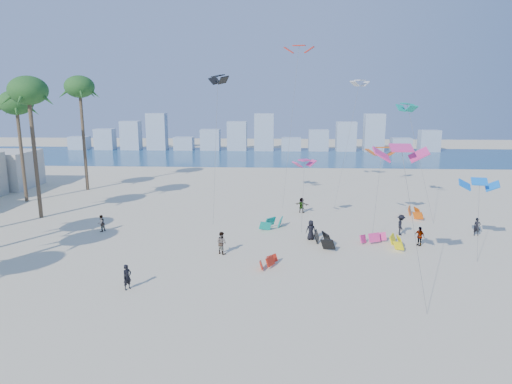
{
  "coord_description": "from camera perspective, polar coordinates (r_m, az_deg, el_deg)",
  "views": [
    {
      "loc": [
        4.95,
        -21.26,
        12.6
      ],
      "look_at": [
        3.0,
        16.0,
        4.5
      ],
      "focal_mm": 31.58,
      "sensor_mm": 36.0,
      "label": 1
    }
  ],
  "objects": [
    {
      "name": "ground",
      "position": [
        25.2,
        -9.2,
        -17.92
      ],
      "size": [
        220.0,
        220.0,
        0.0
      ],
      "primitive_type": "plane",
      "color": "beige",
      "rests_on": "ground"
    },
    {
      "name": "ocean",
      "position": [
        94.23,
        -0.04,
        4.57
      ],
      "size": [
        220.0,
        220.0,
        0.0
      ],
      "primitive_type": "plane",
      "color": "navy",
      "rests_on": "ground"
    },
    {
      "name": "kitesurfer_near",
      "position": [
        31.26,
        -16.0,
        -10.31
      ],
      "size": [
        0.69,
        0.75,
        1.72
      ],
      "primitive_type": "imported",
      "rotation": [
        0.0,
        0.0,
        0.98
      ],
      "color": "black",
      "rests_on": "ground"
    },
    {
      "name": "kitesurfer_mid",
      "position": [
        36.57,
        -4.39,
        -6.42
      ],
      "size": [
        1.13,
        1.09,
        1.83
      ],
      "primitive_type": "imported",
      "rotation": [
        0.0,
        0.0,
        2.49
      ],
      "color": "gray",
      "rests_on": "ground"
    },
    {
      "name": "kitesurfers_far",
      "position": [
        43.08,
        9.34,
        -3.72
      ],
      "size": [
        35.42,
        11.51,
        1.9
      ],
      "color": "black",
      "rests_on": "ground"
    },
    {
      "name": "grounded_kites",
      "position": [
        41.36,
        11.42,
        -5.07
      ],
      "size": [
        17.49,
        17.65,
        1.05
      ],
      "color": "red",
      "rests_on": "ground"
    },
    {
      "name": "flying_kites",
      "position": [
        44.84,
        13.53,
        10.56
      ],
      "size": [
        35.38,
        30.58,
        18.59
      ],
      "color": "#ED3489",
      "rests_on": "ground"
    },
    {
      "name": "distant_skyline",
      "position": [
        103.87,
        -0.41,
        6.99
      ],
      "size": [
        85.0,
        3.0,
        8.4
      ],
      "color": "#9EADBF",
      "rests_on": "ground"
    }
  ]
}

